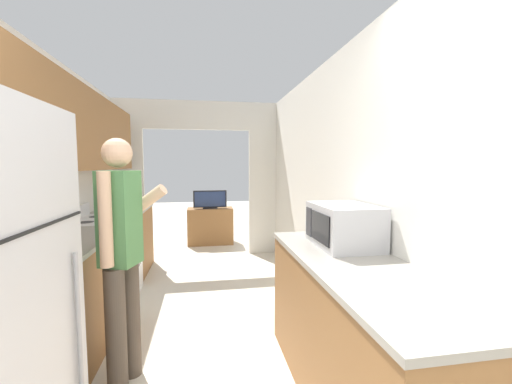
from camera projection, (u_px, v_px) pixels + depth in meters
wall_left at (36, 162)px, 2.51m from camera, size 0.38×6.78×2.50m
wall_right at (359, 195)px, 2.51m from camera, size 0.06×6.78×2.50m
wall_far_with_doorway at (198, 168)px, 5.05m from camera, size 2.97×0.06×2.50m
counter_left at (95, 269)px, 3.11m from camera, size 0.62×3.25×0.91m
counter_right at (355, 335)px, 1.90m from camera, size 0.62×1.79×0.91m
range_oven at (105, 260)px, 3.41m from camera, size 0.66×0.80×1.05m
person at (121, 255)px, 2.08m from camera, size 0.53×0.45×1.66m
microwave at (343, 225)px, 2.24m from camera, size 0.40×0.54×0.30m
tv_cabinet at (210, 226)px, 5.93m from camera, size 0.84×0.42×0.68m
television at (210, 200)px, 5.84m from camera, size 0.61×0.16×0.34m
knife at (118, 211)px, 3.90m from camera, size 0.08×0.32×0.02m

